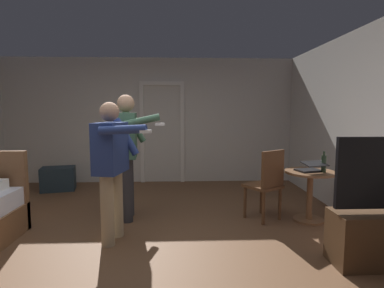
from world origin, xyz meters
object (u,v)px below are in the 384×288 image
(laptop, at_px, (311,168))
(suitcase_dark, at_px, (58,179))
(side_table, at_px, (310,187))
(wooden_chair, at_px, (267,182))
(person_striped_shirt, at_px, (128,147))
(bottle_on_table, at_px, (324,163))
(person_blue_shirt, at_px, (112,161))

(laptop, height_order, suitcase_dark, laptop)
(side_table, relative_size, wooden_chair, 0.71)
(side_table, relative_size, laptop, 1.75)
(person_striped_shirt, bearing_deg, bottle_on_table, -6.05)
(wooden_chair, bearing_deg, suitcase_dark, 153.42)
(bottle_on_table, bearing_deg, side_table, 150.26)
(side_table, xyz_separation_m, person_blue_shirt, (-2.57, -0.55, 0.47))
(suitcase_dark, bearing_deg, bottle_on_table, -36.49)
(person_striped_shirt, bearing_deg, wooden_chair, -4.54)
(laptop, relative_size, suitcase_dark, 0.67)
(person_blue_shirt, relative_size, suitcase_dark, 2.70)
(suitcase_dark, bearing_deg, side_table, -36.29)
(side_table, distance_m, suitcase_dark, 4.51)
(suitcase_dark, bearing_deg, wooden_chair, -39.07)
(wooden_chair, xyz_separation_m, person_striped_shirt, (-1.93, 0.15, 0.48))
(side_table, relative_size, suitcase_dark, 1.16)
(bottle_on_table, height_order, suitcase_dark, bottle_on_table)
(laptop, relative_size, person_striped_shirt, 0.23)
(person_blue_shirt, relative_size, person_striped_shirt, 0.93)
(laptop, bearing_deg, bottle_on_table, -13.52)
(person_blue_shirt, height_order, person_striped_shirt, person_striped_shirt)
(side_table, bearing_deg, person_blue_shirt, -167.81)
(laptop, bearing_deg, wooden_chair, 170.95)
(wooden_chair, bearing_deg, laptop, -9.05)
(side_table, distance_m, person_blue_shirt, 2.67)
(side_table, bearing_deg, wooden_chair, 175.28)
(side_table, height_order, wooden_chair, wooden_chair)
(laptop, distance_m, suitcase_dark, 4.53)
(person_striped_shirt, bearing_deg, side_table, -4.58)
(bottle_on_table, xyz_separation_m, person_blue_shirt, (-2.71, -0.47, 0.13))
(side_table, distance_m, laptop, 0.28)
(side_table, height_order, person_blue_shirt, person_blue_shirt)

